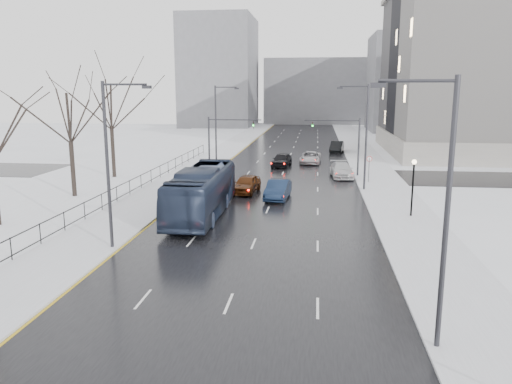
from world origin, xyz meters
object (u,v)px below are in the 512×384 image
at_px(tree_park_d, 75,197).
at_px(tree_park_e, 115,178).
at_px(streetlight_r_mid, 364,132).
at_px(mast_signal_right, 349,140).
at_px(sedan_center_near, 246,184).
at_px(sedan_right_distant, 337,147).
at_px(sedan_right_cross, 310,158).
at_px(sedan_right_far, 342,170).
at_px(streetlight_l_near, 111,157).
at_px(mast_signal_left, 218,138).
at_px(streetlight_l_far, 218,122).
at_px(no_uturn_sign, 369,161).
at_px(streetlight_r_near, 441,203).
at_px(sedan_right_near, 278,190).
at_px(lamppost_r_mid, 413,179).
at_px(sedan_center_far, 282,160).
at_px(bus, 202,192).

distance_m(tree_park_d, tree_park_e, 10.01).
bearing_deg(streetlight_r_mid, mast_signal_right, 96.00).
relative_size(sedan_center_near, sedan_right_distant, 0.95).
xyz_separation_m(sedan_right_cross, sedan_right_far, (3.55, -10.26, 0.04)).
bearing_deg(streetlight_l_near, mast_signal_left, 88.28).
relative_size(streetlight_l_far, sedan_right_far, 1.80).
bearing_deg(no_uturn_sign, streetlight_l_far, 155.27).
xyz_separation_m(streetlight_l_far, sedan_center_near, (5.54, -14.46, -4.74)).
bearing_deg(mast_signal_right, streetlight_r_near, -88.73).
bearing_deg(sedan_right_cross, sedan_right_near, -93.15).
height_order(tree_park_d, mast_signal_left, mast_signal_left).
bearing_deg(sedan_center_near, tree_park_e, 164.31).
bearing_deg(streetlight_l_far, streetlight_l_near, -90.00).
distance_m(sedan_center_near, sedan_right_far, 13.33).
distance_m(streetlight_l_near, lamppost_r_mid, 21.78).
distance_m(streetlight_l_near, sedan_right_cross, 39.37).
height_order(sedan_center_near, sedan_center_far, sedan_center_far).
bearing_deg(streetlight_r_near, sedan_right_near, 106.93).
bearing_deg(lamppost_r_mid, streetlight_l_near, -152.45).
xyz_separation_m(streetlight_r_near, streetlight_l_near, (-16.33, 10.00, 0.00)).
bearing_deg(no_uturn_sign, streetlight_l_near, -125.89).
xyz_separation_m(tree_park_e, bus, (13.40, -15.33, 1.89)).
bearing_deg(no_uturn_sign, sedan_right_cross, 114.65).
relative_size(mast_signal_right, sedan_right_far, 1.17).
distance_m(tree_park_e, sedan_center_near, 16.88).
relative_size(tree_park_e, mast_signal_left, 2.08).
distance_m(tree_park_d, streetlight_r_near, 35.80).
distance_m(streetlight_l_far, sedan_center_far, 9.24).
relative_size(tree_park_d, sedan_right_far, 2.25).
distance_m(streetlight_r_near, sedan_right_far, 37.51).
height_order(tree_park_e, streetlight_l_far, streetlight_l_far).
xyz_separation_m(lamppost_r_mid, mast_signal_right, (-3.67, 18.00, 1.16)).
bearing_deg(streetlight_l_far, sedan_right_cross, 25.87).
xyz_separation_m(streetlight_r_mid, streetlight_l_near, (-16.33, -20.00, 0.00)).
bearing_deg(streetlight_l_far, no_uturn_sign, -24.73).
xyz_separation_m(sedan_right_near, sedan_center_far, (-1.00, 18.86, 0.02)).
relative_size(streetlight_l_far, sedan_right_cross, 1.81).
relative_size(bus, sedan_right_near, 2.62).
distance_m(streetlight_l_near, streetlight_l_far, 32.00).
distance_m(lamppost_r_mid, sedan_center_far, 26.74).
xyz_separation_m(tree_park_d, streetlight_l_far, (9.63, 18.00, 5.62)).
bearing_deg(no_uturn_sign, sedan_center_near, -151.36).
height_order(tree_park_e, no_uturn_sign, tree_park_e).
distance_m(streetlight_r_mid, mast_signal_left, 17.50).
height_order(no_uturn_sign, sedan_center_near, no_uturn_sign).
height_order(streetlight_l_near, sedan_center_far, streetlight_l_near).
distance_m(mast_signal_left, bus, 19.61).
relative_size(streetlight_r_near, sedan_center_far, 1.99).
bearing_deg(streetlight_r_mid, sedan_center_far, 121.65).
bearing_deg(sedan_right_distant, no_uturn_sign, -77.56).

